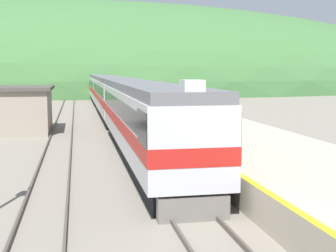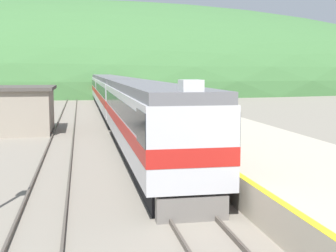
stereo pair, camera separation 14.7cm
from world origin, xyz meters
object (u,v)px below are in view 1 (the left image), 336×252
at_px(carriage_third, 101,87).
at_px(carriage_fourth, 95,83).
at_px(express_train_lead_car, 146,118).
at_px(carriage_second, 112,95).

height_order(carriage_third, carriage_fourth, same).
height_order(express_train_lead_car, carriage_fourth, express_train_lead_car).
bearing_deg(carriage_fourth, express_train_lead_car, -90.00).
distance_m(carriage_second, carriage_fourth, 45.16).
bearing_deg(carriage_third, express_train_lead_car, -90.00).
bearing_deg(carriage_third, carriage_second, -90.00).
height_order(carriage_second, carriage_fourth, same).
relative_size(express_train_lead_car, carriage_fourth, 0.97).
bearing_deg(express_train_lead_car, carriage_fourth, 90.00).
bearing_deg(express_train_lead_car, carriage_third, 90.00).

